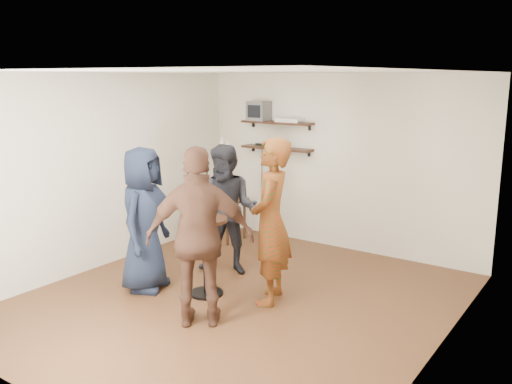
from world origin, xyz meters
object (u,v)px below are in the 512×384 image
(person_plaid, at_px, (271,222))
(person_navy, at_px, (144,219))
(radio, at_px, (278,144))
(drinks_table, at_px, (206,246))
(dvd_deck, at_px, (290,120))
(side_table, at_px, (225,205))
(crt_monitor, at_px, (259,111))
(person_brown, at_px, (200,238))
(person_dark, at_px, (227,210))

(person_plaid, distance_m, person_navy, 1.56)
(radio, distance_m, person_plaid, 2.58)
(drinks_table, bearing_deg, dvd_deck, 98.15)
(person_plaid, bearing_deg, side_table, -151.11)
(dvd_deck, relative_size, drinks_table, 0.43)
(side_table, bearing_deg, person_plaid, -39.92)
(dvd_deck, height_order, radio, dvd_deck)
(crt_monitor, bearing_deg, person_brown, -65.96)
(side_table, relative_size, person_dark, 0.39)
(side_table, height_order, person_brown, person_brown)
(side_table, xyz_separation_m, person_dark, (0.95, -1.15, 0.29))
(person_navy, bearing_deg, radio, -23.85)
(person_dark, bearing_deg, person_navy, -134.08)
(crt_monitor, bearing_deg, radio, 0.00)
(dvd_deck, bearing_deg, person_dark, -86.52)
(person_plaid, xyz_separation_m, person_dark, (-0.97, 0.46, -0.10))
(side_table, height_order, drinks_table, drinks_table)
(person_dark, bearing_deg, person_brown, -81.12)
(dvd_deck, distance_m, person_navy, 2.93)
(crt_monitor, xyz_separation_m, radio, (0.35, 0.00, -0.50))
(radio, bearing_deg, dvd_deck, 0.00)
(dvd_deck, relative_size, person_brown, 0.21)
(person_plaid, bearing_deg, crt_monitor, -164.06)
(side_table, height_order, person_plaid, person_plaid)
(person_plaid, height_order, person_dark, person_plaid)
(crt_monitor, distance_m, drinks_table, 2.97)
(person_dark, xyz_separation_m, person_navy, (-0.48, -1.01, 0.02))
(drinks_table, relative_size, person_brown, 0.50)
(person_navy, height_order, person_brown, person_brown)
(person_plaid, bearing_deg, person_brown, -37.50)
(crt_monitor, height_order, person_navy, crt_monitor)
(drinks_table, bearing_deg, person_dark, 108.42)
(person_dark, bearing_deg, crt_monitor, 92.88)
(person_brown, bearing_deg, dvd_deck, -111.42)
(dvd_deck, relative_size, person_dark, 0.24)
(person_plaid, bearing_deg, dvd_deck, -174.73)
(person_brown, bearing_deg, radio, -107.81)
(person_dark, relative_size, person_navy, 0.97)
(crt_monitor, relative_size, side_table, 0.48)
(radio, relative_size, person_navy, 0.13)
(crt_monitor, xyz_separation_m, person_dark, (0.67, -1.71, -1.17))
(person_navy, bearing_deg, crt_monitor, -16.47)
(radio, xyz_separation_m, drinks_table, (0.56, -2.45, -0.91))
(crt_monitor, distance_m, dvd_deck, 0.57)
(person_dark, height_order, person_navy, person_navy)
(radio, bearing_deg, person_plaid, -59.25)
(crt_monitor, relative_size, person_plaid, 0.17)
(side_table, bearing_deg, person_navy, -77.93)
(dvd_deck, distance_m, radio, 0.43)
(person_plaid, height_order, person_brown, person_plaid)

